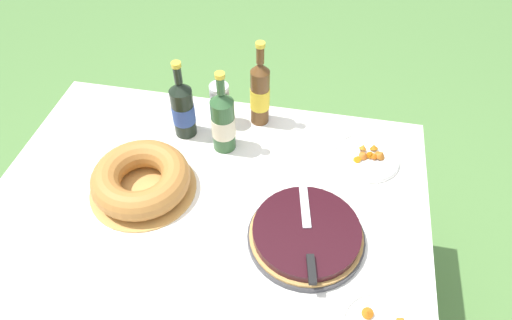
# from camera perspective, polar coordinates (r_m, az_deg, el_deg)

# --- Properties ---
(ground_plane) EXTENTS (16.00, 16.00, 0.00)m
(ground_plane) POSITION_cam_1_polar(r_m,az_deg,el_deg) (2.15, -4.93, -18.90)
(ground_plane) COLOR #568442
(garden_table) EXTENTS (1.43, 1.13, 0.76)m
(garden_table) POSITION_cam_1_polar(r_m,az_deg,el_deg) (1.55, -6.56, -8.38)
(garden_table) COLOR #A87A47
(garden_table) RESTS_ON ground_plane
(tablecloth) EXTENTS (1.44, 1.14, 0.10)m
(tablecloth) POSITION_cam_1_polar(r_m,az_deg,el_deg) (1.50, -6.75, -7.07)
(tablecloth) COLOR white
(tablecloth) RESTS_ON garden_table
(berry_tart) EXTENTS (0.36, 0.36, 0.06)m
(berry_tart) POSITION_cam_1_polar(r_m,az_deg,el_deg) (1.41, 6.29, -9.20)
(berry_tart) COLOR #38383D
(berry_tart) RESTS_ON tablecloth
(serving_knife) EXTENTS (0.10, 0.37, 0.01)m
(serving_knife) POSITION_cam_1_polar(r_m,az_deg,el_deg) (1.36, 6.52, -9.40)
(serving_knife) COLOR silver
(serving_knife) RESTS_ON berry_tart
(bundt_cake) EXTENTS (0.36, 0.36, 0.10)m
(bundt_cake) POSITION_cam_1_polar(r_m,az_deg,el_deg) (1.55, -14.18, -2.35)
(bundt_cake) COLOR tan
(bundt_cake) RESTS_ON tablecloth
(cup_stack) EXTENTS (0.07, 0.07, 0.18)m
(cup_stack) POSITION_cam_1_polar(r_m,az_deg,el_deg) (1.72, -4.50, 6.95)
(cup_stack) COLOR white
(cup_stack) RESTS_ON tablecloth
(cider_bottle_green) EXTENTS (0.09, 0.09, 0.33)m
(cider_bottle_green) POSITION_cam_1_polar(r_m,az_deg,el_deg) (1.60, -3.97, 4.84)
(cider_bottle_green) COLOR #2D562D
(cider_bottle_green) RESTS_ON tablecloth
(cider_bottle_amber) EXTENTS (0.07, 0.07, 0.35)m
(cider_bottle_amber) POSITION_cam_1_polar(r_m,az_deg,el_deg) (1.69, 0.50, 8.38)
(cider_bottle_amber) COLOR brown
(cider_bottle_amber) RESTS_ON tablecloth
(juice_bottle_red) EXTENTS (0.08, 0.08, 0.31)m
(juice_bottle_red) POSITION_cam_1_polar(r_m,az_deg,el_deg) (1.67, -9.13, 6.37)
(juice_bottle_red) COLOR black
(juice_bottle_red) RESTS_ON tablecloth
(snack_plate_near) EXTENTS (0.24, 0.24, 0.05)m
(snack_plate_near) POSITION_cam_1_polar(r_m,az_deg,el_deg) (1.67, 13.67, 0.41)
(snack_plate_near) COLOR white
(snack_plate_near) RESTS_ON tablecloth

